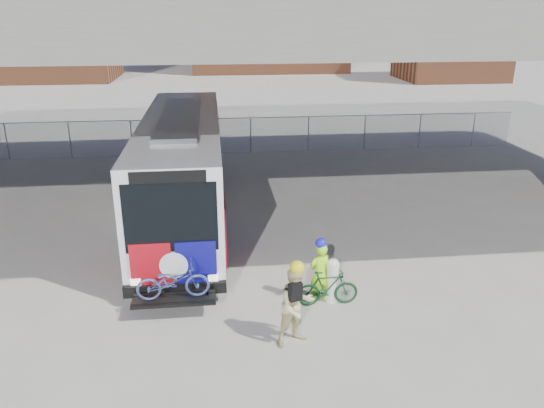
{
  "coord_description": "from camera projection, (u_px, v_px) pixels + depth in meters",
  "views": [
    {
      "loc": [
        -0.9,
        -14.71,
        7.02
      ],
      "look_at": [
        0.74,
        -0.11,
        1.6
      ],
      "focal_mm": 35.0,
      "sensor_mm": 36.0,
      "label": 1
    }
  ],
  "objects": [
    {
      "name": "chainlink_fence",
      "position": [
        231.0,
        126.0,
        26.94
      ],
      "size": [
        30.0,
        0.06,
        30.0
      ],
      "color": "gray",
      "rests_on": "ground"
    },
    {
      "name": "bollard",
      "position": [
        332.0,
        279.0,
        13.35
      ],
      "size": [
        0.31,
        0.31,
        1.19
      ],
      "color": "beige",
      "rests_on": "ground"
    },
    {
      "name": "ground",
      "position": [
        248.0,
        253.0,
        16.24
      ],
      "size": [
        160.0,
        160.0,
        0.0
      ],
      "primitive_type": "plane",
      "color": "#9E9991",
      "rests_on": "ground"
    },
    {
      "name": "overpass",
      "position": [
        236.0,
        24.0,
        17.7
      ],
      "size": [
        40.0,
        16.0,
        7.95
      ],
      "color": "#605E59",
      "rests_on": "ground"
    },
    {
      "name": "bike_parked",
      "position": [
        327.0,
        288.0,
        13.22
      ],
      "size": [
        1.56,
        0.45,
        0.94
      ],
      "primitive_type": "imported",
      "rotation": [
        0.0,
        0.0,
        1.57
      ],
      "color": "#133B20",
      "rests_on": "ground"
    },
    {
      "name": "cyclist_hivis",
      "position": [
        320.0,
        272.0,
        13.24
      ],
      "size": [
        0.68,
        0.56,
        1.77
      ],
      "rotation": [
        0.0,
        0.0,
        3.48
      ],
      "color": "#AFFF1A",
      "rests_on": "ground"
    },
    {
      "name": "cyclist_tan",
      "position": [
        296.0,
        305.0,
        11.55
      ],
      "size": [
        1.1,
        1.0,
        2.02
      ],
      "rotation": [
        0.0,
        0.0,
        0.43
      ],
      "color": "#CDC484",
      "rests_on": "ground"
    },
    {
      "name": "bus",
      "position": [
        183.0,
        160.0,
        18.32
      ],
      "size": [
        2.67,
        12.91,
        3.69
      ],
      "color": "silver",
      "rests_on": "ground"
    },
    {
      "name": "brick_buildings",
      "position": [
        228.0,
        24.0,
        59.45
      ],
      "size": [
        54.0,
        22.0,
        12.0
      ],
      "color": "brown",
      "rests_on": "ground"
    }
  ]
}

